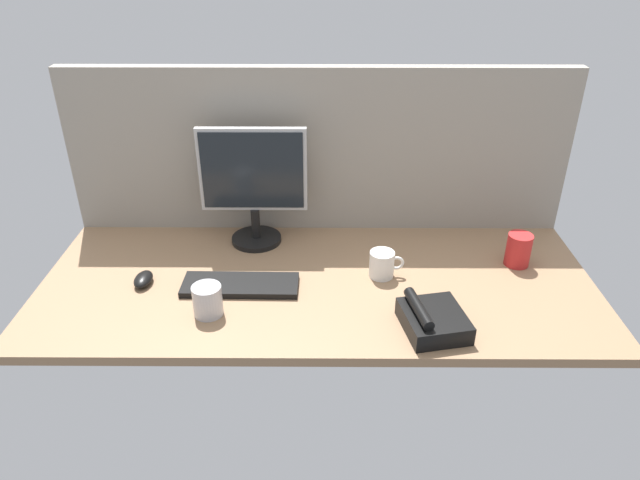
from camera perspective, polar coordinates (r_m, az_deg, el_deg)
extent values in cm
cube|color=#8C6B4C|center=(191.55, -0.25, -4.10)|extent=(180.00, 80.00, 3.00)
cube|color=gray|center=(210.80, -0.17, 8.79)|extent=(180.00, 5.00, 60.26)
cylinder|color=black|center=(212.66, -6.28, 0.12)|extent=(18.00, 18.00, 1.80)
cylinder|color=black|center=(209.64, -6.37, 1.64)|extent=(3.20, 3.20, 11.00)
cube|color=#B7B7B7|center=(201.97, -6.66, 6.92)|extent=(37.47, 2.40, 29.90)
cube|color=black|center=(200.68, -6.70, 6.77)|extent=(35.07, 0.60, 27.50)
cube|color=black|center=(186.97, -7.86, -4.42)|extent=(37.16, 13.45, 2.00)
ellipsoid|color=black|center=(195.25, -17.04, -3.73)|extent=(5.93, 9.79, 3.40)
cylinder|color=white|center=(190.36, 6.11, -2.39)|extent=(8.14, 8.14, 8.95)
torus|color=white|center=(190.69, 7.58, -2.27)|extent=(4.94, 1.00, 4.94)
cylinder|color=red|center=(206.22, 19.00, -0.92)|extent=(8.29, 8.29, 11.34)
cylinder|color=#B2B2B7|center=(174.80, -11.05, -5.87)|extent=(8.80, 8.80, 9.62)
cube|color=black|center=(170.04, 11.16, -7.84)|extent=(20.43, 22.00, 5.60)
cylinder|color=black|center=(166.64, 9.71, -6.67)|extent=(6.53, 17.39, 3.20)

